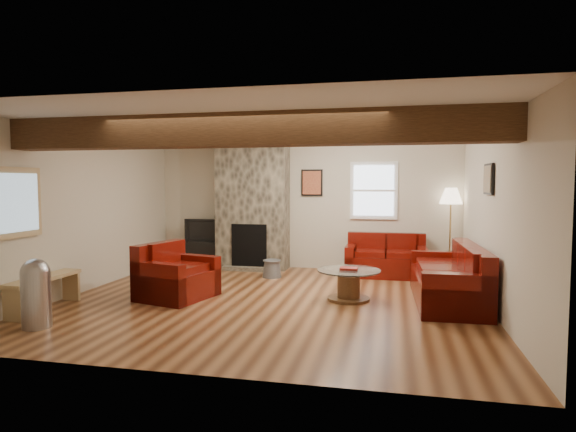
# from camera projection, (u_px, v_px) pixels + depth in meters

# --- Properties ---
(room) EXTENTS (8.00, 8.00, 8.00)m
(room) POSITION_uv_depth(u_px,v_px,m) (270.00, 214.00, 6.86)
(room) COLOR #552D16
(room) RESTS_ON ground
(floor) EXTENTS (6.00, 6.00, 0.00)m
(floor) POSITION_uv_depth(u_px,v_px,m) (271.00, 301.00, 6.95)
(floor) COLOR #552D16
(floor) RESTS_ON ground
(oak_beam) EXTENTS (6.00, 0.36, 0.38)m
(oak_beam) POSITION_uv_depth(u_px,v_px,m) (243.00, 130.00, 5.57)
(oak_beam) COLOR #311E0E
(oak_beam) RESTS_ON room
(chimney_breast) EXTENTS (1.40, 0.67, 2.50)m
(chimney_breast) POSITION_uv_depth(u_px,v_px,m) (253.00, 207.00, 9.50)
(chimney_breast) COLOR #343028
(chimney_breast) RESTS_ON floor
(back_window) EXTENTS (0.90, 0.08, 1.10)m
(back_window) POSITION_uv_depth(u_px,v_px,m) (374.00, 191.00, 9.20)
(back_window) COLOR white
(back_window) RESTS_ON room
(hatch_window) EXTENTS (0.08, 1.00, 0.90)m
(hatch_window) POSITION_uv_depth(u_px,v_px,m) (11.00, 203.00, 6.01)
(hatch_window) COLOR tan
(hatch_window) RESTS_ON room
(ceiling_dome) EXTENTS (0.40, 0.40, 0.18)m
(ceiling_dome) POSITION_uv_depth(u_px,v_px,m) (341.00, 135.00, 7.46)
(ceiling_dome) COLOR white
(ceiling_dome) RESTS_ON room
(artwork_back) EXTENTS (0.42, 0.06, 0.52)m
(artwork_back) POSITION_uv_depth(u_px,v_px,m) (312.00, 183.00, 9.44)
(artwork_back) COLOR black
(artwork_back) RESTS_ON room
(artwork_right) EXTENTS (0.06, 0.55, 0.42)m
(artwork_right) POSITION_uv_depth(u_px,v_px,m) (488.00, 179.00, 6.49)
(artwork_right) COLOR black
(artwork_right) RESTS_ON room
(sofa_three) EXTENTS (0.94, 2.13, 0.81)m
(sofa_three) POSITION_uv_depth(u_px,v_px,m) (447.00, 274.00, 6.83)
(sofa_three) COLOR #400604
(sofa_three) RESTS_ON floor
(loveseat) EXTENTS (1.43, 0.82, 0.76)m
(loveseat) POSITION_uv_depth(u_px,v_px,m) (386.00, 255.00, 8.76)
(loveseat) COLOR #400604
(loveseat) RESTS_ON floor
(armchair_red) EXTENTS (1.10, 1.19, 0.81)m
(armchair_red) POSITION_uv_depth(u_px,v_px,m) (177.00, 271.00, 7.07)
(armchair_red) COLOR #400604
(armchair_red) RESTS_ON floor
(coffee_table) EXTENTS (0.91, 0.91, 0.48)m
(coffee_table) POSITION_uv_depth(u_px,v_px,m) (349.00, 285.00, 6.96)
(coffee_table) COLOR #402914
(coffee_table) RESTS_ON floor
(tv_cabinet) EXTENTS (1.03, 0.41, 0.51)m
(tv_cabinet) POSITION_uv_depth(u_px,v_px,m) (205.00, 253.00, 9.83)
(tv_cabinet) COLOR black
(tv_cabinet) RESTS_ON floor
(television) EXTENTS (0.79, 0.10, 0.45)m
(television) POSITION_uv_depth(u_px,v_px,m) (205.00, 230.00, 9.79)
(television) COLOR black
(television) RESTS_ON tv_cabinet
(floor_lamp) EXTENTS (0.41, 0.41, 1.60)m
(floor_lamp) POSITION_uv_depth(u_px,v_px,m) (451.00, 201.00, 8.76)
(floor_lamp) COLOR tan
(floor_lamp) RESTS_ON floor
(pine_bench) EXTENTS (0.28, 1.20, 0.45)m
(pine_bench) POSITION_uv_depth(u_px,v_px,m) (44.00, 293.00, 6.42)
(pine_bench) COLOR tan
(pine_bench) RESTS_ON floor
(pedal_bin) EXTENTS (0.41, 0.41, 0.82)m
(pedal_bin) POSITION_uv_depth(u_px,v_px,m) (36.00, 293.00, 5.63)
(pedal_bin) COLOR #A3A3A8
(pedal_bin) RESTS_ON floor
(coal_bucket) EXTENTS (0.34, 0.34, 0.32)m
(coal_bucket) POSITION_uv_depth(u_px,v_px,m) (272.00, 268.00, 8.65)
(coal_bucket) COLOR slate
(coal_bucket) RESTS_ON floor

